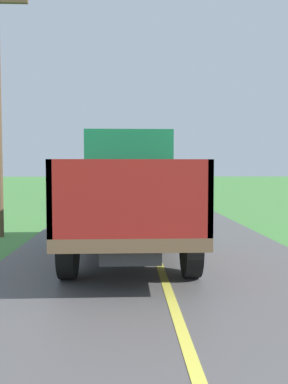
{
  "coord_description": "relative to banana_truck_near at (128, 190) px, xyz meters",
  "views": [
    {
      "loc": [
        -0.63,
        0.82,
        1.95
      ],
      "look_at": [
        -0.23,
        10.19,
        1.4
      ],
      "focal_mm": 37.21,
      "sensor_mm": 36.0,
      "label": 1
    }
  ],
  "objects": [
    {
      "name": "banana_truck_near",
      "position": [
        0.0,
        0.0,
        0.0
      ],
      "size": [
        2.38,
        5.82,
        2.8
      ],
      "color": "#2D2D30",
      "rests_on": "road_surface"
    },
    {
      "name": "banana_truck_far",
      "position": [
        0.41,
        15.0,
        0.01
      ],
      "size": [
        2.38,
        5.81,
        2.8
      ],
      "color": "#2D2D30",
      "rests_on": "road_surface"
    }
  ]
}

